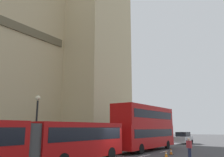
% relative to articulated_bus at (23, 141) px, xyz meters
% --- Properties ---
extents(articulated_bus, '(17.83, 2.54, 2.90)m').
position_rel_articulated_bus_xyz_m(articulated_bus, '(0.00, 0.00, 0.00)').
color(articulated_bus, '#B20F0F').
rests_on(articulated_bus, ground_plane).
extents(double_decker_bus, '(10.86, 2.54, 4.90)m').
position_rel_articulated_bus_xyz_m(double_decker_bus, '(16.01, 0.00, 0.96)').
color(double_decker_bus, '#B20F0F').
rests_on(double_decker_bus, ground_plane).
extents(sedan_lead, '(4.40, 1.86, 1.85)m').
position_rel_articulated_bus_xyz_m(sedan_lead, '(29.96, 0.20, -0.83)').
color(sedan_lead, '#B7B7BC').
rests_on(sedan_lead, ground_plane).
extents(traffic_cone_middle, '(0.36, 0.36, 0.58)m').
position_rel_articulated_bus_xyz_m(traffic_cone_middle, '(11.69, -4.05, -1.46)').
color(traffic_cone_middle, black).
rests_on(traffic_cone_middle, ground_plane).
extents(traffic_cone_east, '(0.36, 0.36, 0.58)m').
position_rel_articulated_bus_xyz_m(traffic_cone_east, '(13.87, -3.68, -1.46)').
color(traffic_cone_east, black).
rests_on(traffic_cone_east, ground_plane).
extents(street_lamp, '(0.44, 0.44, 5.27)m').
position_rel_articulated_bus_xyz_m(street_lamp, '(4.43, 4.51, 1.31)').
color(street_lamp, black).
rests_on(street_lamp, ground_plane).
extents(pedestrian_near_cones, '(0.35, 0.45, 1.69)m').
position_rel_articulated_bus_xyz_m(pedestrian_near_cones, '(11.75, -6.09, -0.83)').
color(pedestrian_near_cones, '#262D4C').
rests_on(pedestrian_near_cones, ground_plane).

